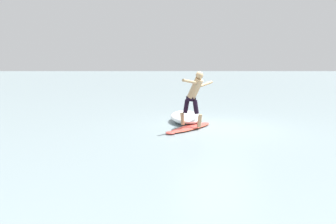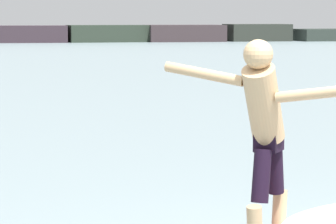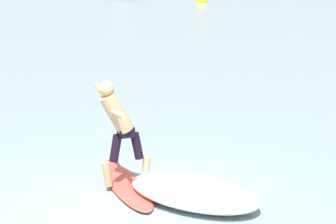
{
  "view_description": "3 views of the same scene",
  "coord_description": "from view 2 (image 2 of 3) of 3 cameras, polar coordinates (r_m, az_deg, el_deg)",
  "views": [
    {
      "loc": [
        -10.94,
        1.68,
        2.11
      ],
      "look_at": [
        -0.68,
        1.65,
        0.63
      ],
      "focal_mm": 35.0,
      "sensor_mm": 36.0,
      "label": 1
    },
    {
      "loc": [
        -2.44,
        -5.6,
        2.08
      ],
      "look_at": [
        -0.75,
        2.62,
        1.08
      ],
      "focal_mm": 85.0,
      "sensor_mm": 36.0,
      "label": 2
    },
    {
      "loc": [
        5.07,
        -6.26,
        3.86
      ],
      "look_at": [
        -0.4,
        2.51,
        0.93
      ],
      "focal_mm": 60.0,
      "sensor_mm": 36.0,
      "label": 3
    }
  ],
  "objects": [
    {
      "name": "rock_jetty_breakwater",
      "position": [
        67.92,
        -6.21,
        5.57
      ],
      "size": [
        66.32,
        5.05,
        4.74
      ],
      "color": "#283130",
      "rests_on": "ground"
    },
    {
      "name": "surfer",
      "position": [
        6.8,
        6.91,
        -0.88
      ],
      "size": [
        1.43,
        1.16,
        1.81
      ],
      "color": "tan",
      "rests_on": "surfboard"
    }
  ]
}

